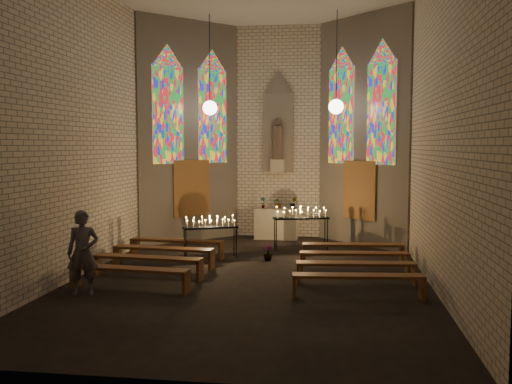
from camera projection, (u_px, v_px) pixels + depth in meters
The scene contains 18 objects.
floor at pixel (252, 276), 13.34m from camera, with size 12.00×12.00×0.00m, color black.
room at pixel (269, 123), 16.37m from camera, with size 8.22×12.43×7.00m.
altar at pixel (276, 224), 18.68m from camera, with size 1.40×0.60×1.00m, color #BDB19A.
flower_vase_left at pixel (263, 203), 18.69m from camera, with size 0.20×0.14×0.38m, color #4C723F.
flower_vase_center at pixel (278, 203), 18.64m from camera, with size 0.36×0.31×0.40m, color #4C723F.
flower_vase_right at pixel (293, 203), 18.53m from camera, with size 0.22×0.17×0.39m, color #4C723F.
aisle_flower_pot at pixel (268, 253), 15.18m from camera, with size 0.23×0.23×0.42m, color #4C723F.
votive_stand_left at pixel (210, 224), 15.41m from camera, with size 1.49×0.92×1.08m.
votive_stand_right at pixel (301, 215), 16.68m from camera, with size 1.67×0.82×1.20m.
pew_left_0 at pixel (177, 243), 15.55m from camera, with size 2.63×0.63×0.50m.
pew_right_0 at pixel (353, 247), 14.89m from camera, with size 2.63×0.63×0.50m.
pew_left_1 at pixel (163, 251), 14.37m from camera, with size 2.63×0.63×0.50m.
pew_right_1 at pixel (354, 256), 13.71m from camera, with size 2.63×0.63×0.50m.
pew_left_2 at pixel (148, 260), 13.18m from camera, with size 2.63×0.63×0.50m.
pew_right_2 at pixel (356, 266), 12.53m from camera, with size 2.63×0.63×0.50m.
pew_left_3 at pixel (129, 272), 12.00m from camera, with size 2.63×0.63×0.50m.
pew_right_3 at pixel (358, 279), 11.34m from camera, with size 2.63×0.63×0.50m.
visitor at pixel (83, 253), 11.67m from camera, with size 0.64×0.42×1.74m, color #4D4C56.
Camera 1 is at (1.91, -13.00, 3.07)m, focal length 40.00 mm.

